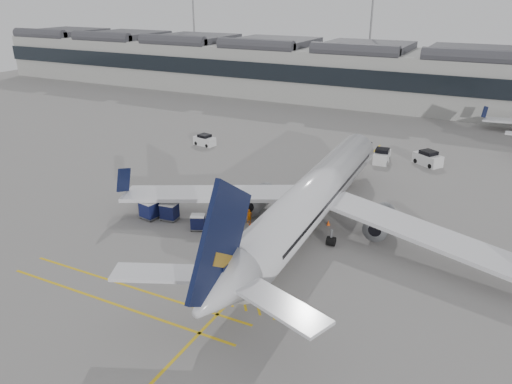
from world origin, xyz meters
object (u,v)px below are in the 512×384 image
at_px(belt_loader, 296,214).
at_px(ramp_agent_a, 249,216).
at_px(baggage_cart_a, 238,207).
at_px(ramp_agent_b, 250,231).
at_px(pushback_tug, 157,194).
at_px(airliner_main, 311,199).

bearing_deg(belt_loader, ramp_agent_a, -146.64).
bearing_deg(baggage_cart_a, ramp_agent_b, -45.08).
bearing_deg(baggage_cart_a, belt_loader, 20.77).
bearing_deg(pushback_tug, ramp_agent_a, -7.01).
height_order(belt_loader, baggage_cart_a, belt_loader).
xyz_separation_m(baggage_cart_a, ramp_agent_b, (3.82, -4.48, -0.08)).
xyz_separation_m(airliner_main, ramp_agent_a, (-6.39, -1.16, -2.75)).
relative_size(belt_loader, pushback_tug, 1.85).
height_order(airliner_main, ramp_agent_b, airliner_main).
xyz_separation_m(airliner_main, ramp_agent_b, (-4.70, -4.20, -2.75)).
bearing_deg(ramp_agent_b, ramp_agent_a, -97.86).
relative_size(airliner_main, baggage_cart_a, 27.58).
xyz_separation_m(belt_loader, ramp_agent_b, (-2.25, -6.25, 0.24)).
bearing_deg(ramp_agent_a, baggage_cart_a, 88.54).
relative_size(ramp_agent_b, pushback_tug, 0.62).
bearing_deg(pushback_tug, belt_loader, 5.02).
xyz_separation_m(airliner_main, belt_loader, (-2.45, 2.05, -2.98)).
bearing_deg(belt_loader, baggage_cart_a, -169.58).
distance_m(belt_loader, baggage_cart_a, 6.33).
relative_size(airliner_main, ramp_agent_a, 28.64).
bearing_deg(pushback_tug, airliner_main, -2.02).
relative_size(ramp_agent_a, ramp_agent_b, 1.00).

